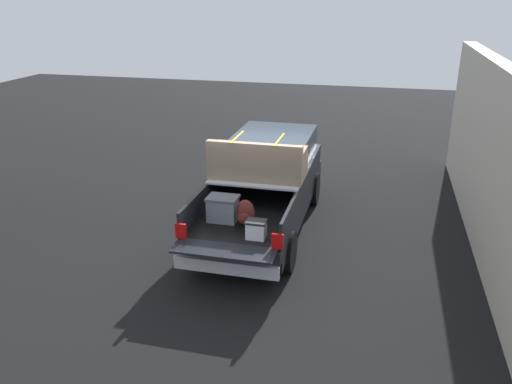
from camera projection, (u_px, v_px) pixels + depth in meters
The scene contains 3 objects.
ground_plane at pixel (262, 228), 11.74m from camera, with size 40.00×40.00×0.00m, color black.
pickup_truck at pixel (266, 182), 11.73m from camera, with size 6.05×2.06×2.23m.
building_facade at pixel (491, 157), 10.56m from camera, with size 10.58×0.36×3.72m, color beige.
Camera 1 is at (-10.38, -2.43, 4.98)m, focal length 36.17 mm.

